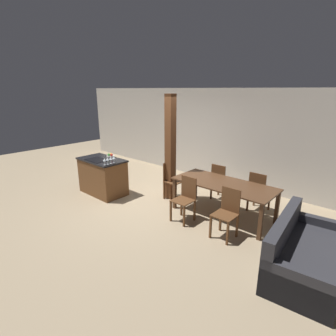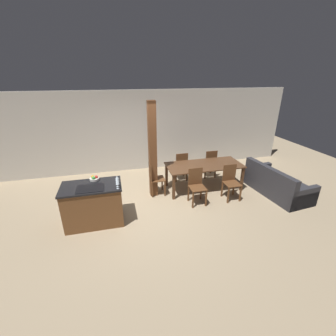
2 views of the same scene
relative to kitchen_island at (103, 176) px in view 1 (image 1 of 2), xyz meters
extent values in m
plane|color=#9E896B|center=(1.24, 0.31, -0.47)|extent=(16.00, 16.00, 0.00)
cube|color=beige|center=(1.24, 2.93, 0.88)|extent=(11.20, 0.08, 2.70)
cube|color=brown|center=(0.00, 0.00, -0.02)|extent=(1.24, 0.71, 0.90)
cube|color=black|center=(0.00, 0.00, 0.45)|extent=(1.28, 0.75, 0.04)
cube|color=black|center=(0.00, -0.13, 0.47)|extent=(0.56, 0.40, 0.01)
cylinder|color=silver|center=(0.07, 0.24, 0.50)|extent=(0.21, 0.21, 0.05)
sphere|color=red|center=(0.11, 0.24, 0.55)|extent=(0.07, 0.07, 0.07)
sphere|color=gold|center=(0.03, 0.27, 0.55)|extent=(0.07, 0.07, 0.07)
sphere|color=#3D8E38|center=(0.06, 0.19, 0.55)|extent=(0.08, 0.08, 0.08)
cylinder|color=silver|center=(0.56, -0.30, 0.48)|extent=(0.06, 0.06, 0.00)
cylinder|color=silver|center=(0.56, -0.30, 0.53)|extent=(0.01, 0.01, 0.09)
cone|color=silver|center=(0.56, -0.30, 0.61)|extent=(0.07, 0.07, 0.07)
cylinder|color=silver|center=(0.56, -0.21, 0.48)|extent=(0.06, 0.06, 0.00)
cylinder|color=silver|center=(0.56, -0.21, 0.53)|extent=(0.01, 0.01, 0.09)
cone|color=silver|center=(0.56, -0.21, 0.61)|extent=(0.07, 0.07, 0.07)
cylinder|color=silver|center=(0.56, -0.12, 0.48)|extent=(0.06, 0.06, 0.00)
cylinder|color=silver|center=(0.56, -0.12, 0.53)|extent=(0.01, 0.01, 0.09)
cone|color=silver|center=(0.56, -0.12, 0.61)|extent=(0.07, 0.07, 0.07)
cylinder|color=silver|center=(0.56, -0.03, 0.48)|extent=(0.06, 0.06, 0.00)
cylinder|color=silver|center=(0.56, -0.03, 0.53)|extent=(0.01, 0.01, 0.09)
cone|color=silver|center=(0.56, -0.03, 0.61)|extent=(0.07, 0.07, 0.07)
cube|color=#51331E|center=(3.03, 0.96, 0.27)|extent=(2.17, 0.94, 0.03)
cube|color=#51331E|center=(2.01, 0.56, -0.11)|extent=(0.07, 0.07, 0.72)
cube|color=#51331E|center=(4.05, 0.56, -0.11)|extent=(0.07, 0.07, 0.72)
cube|color=#51331E|center=(2.01, 1.37, -0.11)|extent=(0.07, 0.07, 0.72)
cube|color=#51331E|center=(4.05, 1.37, -0.11)|extent=(0.07, 0.07, 0.72)
cube|color=brown|center=(2.54, 0.19, -0.01)|extent=(0.40, 0.40, 0.02)
cube|color=brown|center=(2.54, 0.38, 0.23)|extent=(0.38, 0.02, 0.46)
cube|color=brown|center=(2.36, 0.01, -0.25)|extent=(0.04, 0.04, 0.45)
cube|color=brown|center=(2.72, 0.01, -0.25)|extent=(0.04, 0.04, 0.45)
cube|color=brown|center=(2.36, 0.37, -0.25)|extent=(0.04, 0.04, 0.45)
cube|color=brown|center=(2.72, 0.37, -0.25)|extent=(0.04, 0.04, 0.45)
cube|color=brown|center=(3.52, 0.19, -0.01)|extent=(0.40, 0.40, 0.02)
cube|color=brown|center=(3.52, 0.38, 0.23)|extent=(0.38, 0.02, 0.46)
cube|color=brown|center=(3.34, 0.01, -0.25)|extent=(0.04, 0.04, 0.45)
cube|color=brown|center=(3.70, 0.01, -0.25)|extent=(0.04, 0.04, 0.45)
cube|color=brown|center=(3.34, 0.37, -0.25)|extent=(0.04, 0.04, 0.45)
cube|color=brown|center=(3.70, 0.37, -0.25)|extent=(0.04, 0.04, 0.45)
cube|color=brown|center=(2.54, 1.73, -0.01)|extent=(0.40, 0.40, 0.02)
cube|color=brown|center=(2.54, 1.54, 0.23)|extent=(0.38, 0.02, 0.46)
cube|color=brown|center=(2.72, 1.91, -0.25)|extent=(0.04, 0.04, 0.45)
cube|color=brown|center=(2.36, 1.91, -0.25)|extent=(0.04, 0.04, 0.45)
cube|color=brown|center=(2.72, 1.56, -0.25)|extent=(0.04, 0.04, 0.45)
cube|color=brown|center=(2.36, 1.56, -0.25)|extent=(0.04, 0.04, 0.45)
cube|color=brown|center=(3.52, 1.73, -0.01)|extent=(0.40, 0.40, 0.02)
cube|color=brown|center=(3.52, 1.54, 0.23)|extent=(0.38, 0.02, 0.46)
cube|color=brown|center=(3.70, 1.91, -0.25)|extent=(0.04, 0.04, 0.45)
cube|color=brown|center=(3.34, 1.91, -0.25)|extent=(0.04, 0.04, 0.45)
cube|color=brown|center=(3.70, 1.56, -0.25)|extent=(0.04, 0.04, 0.45)
cube|color=brown|center=(3.34, 1.56, -0.25)|extent=(0.04, 0.04, 0.45)
cube|color=brown|center=(1.65, 0.96, -0.01)|extent=(0.40, 0.40, 0.02)
cube|color=brown|center=(1.46, 0.96, 0.23)|extent=(0.02, 0.38, 0.46)
cube|color=brown|center=(1.82, 0.78, -0.25)|extent=(0.04, 0.04, 0.45)
cube|color=brown|center=(1.82, 1.14, -0.25)|extent=(0.04, 0.04, 0.45)
cube|color=brown|center=(1.47, 0.78, -0.25)|extent=(0.04, 0.04, 0.45)
cube|color=brown|center=(1.47, 1.14, -0.25)|extent=(0.04, 0.04, 0.45)
cube|color=#2D2D33|center=(4.94, 0.15, -0.26)|extent=(1.07, 1.88, 0.43)
cube|color=#2D2D33|center=(4.58, 0.12, 0.16)|extent=(0.34, 1.81, 0.40)
cube|color=#2D2D33|center=(5.03, -0.67, -0.19)|extent=(0.90, 0.23, 0.57)
cube|color=#2D2D33|center=(4.86, 0.98, -0.19)|extent=(0.90, 0.23, 0.57)
cube|color=brown|center=(1.53, 0.94, 0.81)|extent=(0.20, 0.20, 2.57)
camera|label=1|loc=(5.62, -3.73, 2.19)|focal=28.00mm
camera|label=2|loc=(0.56, -4.57, 2.68)|focal=24.00mm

